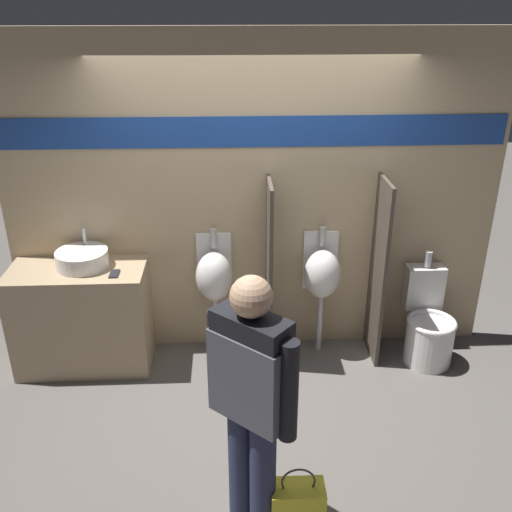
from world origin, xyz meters
The scene contains 12 objects.
ground_plane centered at (0.00, 0.00, 0.00)m, with size 16.00×16.00×0.00m, color #5B5651.
display_wall centered at (0.00, 0.60, 1.36)m, with size 4.08×0.07×2.70m.
sink_counter centered at (-1.44, 0.30, 0.45)m, with size 1.09×0.53×0.90m.
sink_basin centered at (-1.39, 0.36, 0.97)m, with size 0.42×0.42×0.28m.
cell_phone centered at (-1.11, 0.20, 0.91)m, with size 0.07×0.14×0.01m.
divider_near_counter centered at (0.12, 0.35, 0.80)m, with size 0.03×0.44×1.59m.
divider_mid centered at (1.03, 0.35, 0.80)m, with size 0.03×0.44×1.59m.
urinal_near_counter centered at (-0.34, 0.43, 0.75)m, with size 0.31×0.30×1.14m.
urinal_far centered at (0.57, 0.43, 0.75)m, with size 0.31×0.30×1.14m.
toilet centered at (1.48, 0.26, 0.30)m, with size 0.41×0.58×0.93m.
person_in_vest centered at (-0.10, -1.39, 0.96)m, with size 0.47×0.45×1.66m.
shopping_bag centered at (0.17, -1.45, 0.17)m, with size 0.31×0.17×0.47m.
Camera 1 is at (-0.19, -3.85, 2.91)m, focal length 40.00 mm.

